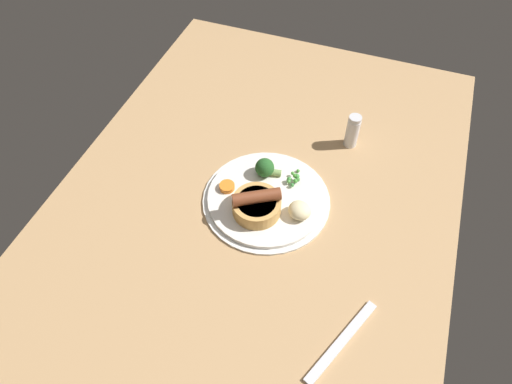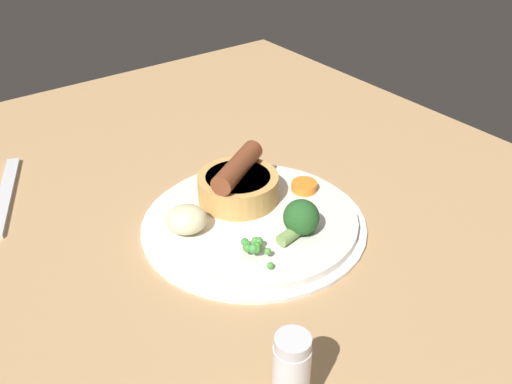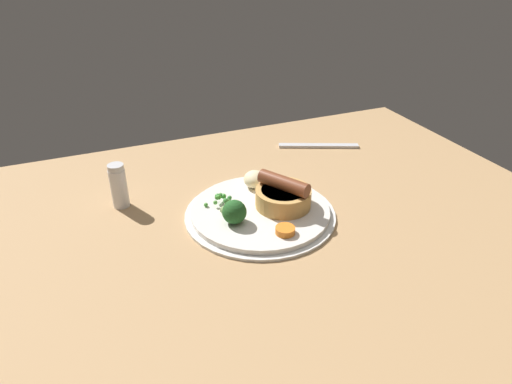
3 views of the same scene
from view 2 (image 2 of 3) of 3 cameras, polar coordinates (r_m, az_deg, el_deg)
The scene contains 9 objects.
dining_table at distance 67.31cm, azimuth 2.07°, elevation -4.29°, with size 110.00×80.00×3.00cm, color tan.
dinner_plate at distance 65.79cm, azimuth -0.22°, elevation -3.02°, with size 25.92×25.92×1.40cm.
sausage_pudding at distance 67.19cm, azimuth -1.81°, elevation 0.81°, with size 9.58×9.58×5.65cm.
pea_pile at distance 59.05cm, azimuth -0.17°, elevation -5.51°, with size 5.12×2.67×1.82cm.
broccoli_floret_near at distance 62.01cm, azimuth 4.69°, elevation -2.56°, with size 3.99×5.87×3.99cm.
potato_chunk_1 at distance 62.64cm, azimuth -6.94°, elevation -2.74°, with size 4.19×4.54×3.02cm, color beige.
carrot_slice_2 at distance 69.87cm, azimuth 4.84°, elevation 0.56°, with size 3.14×3.14×1.07cm, color orange.
fork at distance 77.55cm, azimuth -23.77°, elevation -0.28°, with size 18.00×1.60×0.60cm, color silver.
salt_shaker at distance 45.34cm, azimuth 3.53°, elevation -17.95°, with size 2.91×2.91×8.14cm.
Camera 2 is at (41.53, -33.99, 42.12)cm, focal length 40.00 mm.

